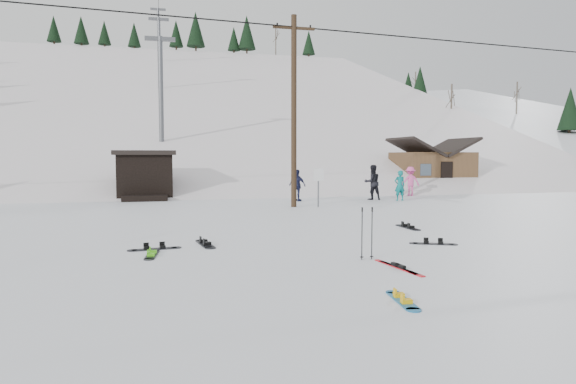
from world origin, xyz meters
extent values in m
plane|color=white|center=(0.00, 0.00, 0.00)|extent=(200.00, 200.00, 0.00)
cube|color=white|center=(0.00, 55.00, -12.00)|extent=(60.00, 85.24, 65.97)
cube|color=white|center=(38.00, 50.00, -11.00)|extent=(45.66, 93.98, 54.59)
cylinder|color=#3A2819|center=(2.00, 14.00, 4.50)|extent=(0.26, 0.26, 9.00)
cube|color=#3A2819|center=(2.00, 14.00, 8.40)|extent=(2.00, 0.12, 0.12)
cylinder|color=black|center=(2.00, 14.00, 8.52)|extent=(0.08, 0.08, 0.12)
cylinder|color=#595B60|center=(3.10, 13.60, 0.90)|extent=(0.07, 0.07, 1.80)
cube|color=white|center=(3.10, 13.56, 1.55)|extent=(0.50, 0.04, 0.60)
cube|color=black|center=(-5.00, 21.00, 1.25)|extent=(3.00, 3.00, 2.50)
cube|color=black|center=(-5.00, 21.00, 2.62)|extent=(3.40, 3.40, 0.25)
cube|color=black|center=(-5.00, 19.20, 0.15)|extent=(2.40, 1.20, 0.30)
cylinder|color=#595B60|center=(-4.00, 30.00, 7.25)|extent=(0.36, 0.36, 8.00)
cube|color=#595B60|center=(-4.00, 30.00, 11.05)|extent=(2.20, 0.30, 0.30)
cylinder|color=#595B60|center=(-4.00, 50.00, 13.75)|extent=(0.36, 0.36, 8.00)
cube|color=#595B60|center=(-4.00, 50.00, 17.55)|extent=(2.20, 0.30, 0.30)
cylinder|color=#595B60|center=(-4.00, 70.00, 20.25)|extent=(0.36, 0.36, 8.00)
cube|color=#595B60|center=(-4.00, 70.00, 24.05)|extent=(2.20, 0.30, 0.30)
cube|color=brown|center=(15.00, 24.00, 1.35)|extent=(5.00, 4.00, 2.70)
cube|color=black|center=(13.65, 24.00, 3.05)|extent=(2.69, 4.40, 1.43)
cube|color=black|center=(16.35, 24.00, 3.05)|extent=(2.69, 4.40, 1.43)
cube|color=black|center=(15.00, 21.98, 1.10)|extent=(0.90, 0.06, 1.90)
cube|color=#196DA8|center=(-0.30, -1.90, 0.01)|extent=(0.38, 1.08, 0.02)
cylinder|color=#196DA8|center=(-0.23, -1.38, 0.01)|extent=(0.24, 0.24, 0.02)
cylinder|color=#196DA8|center=(-0.37, -2.43, 0.01)|extent=(0.24, 0.24, 0.02)
cube|color=#ECAC0C|center=(-0.28, -1.71, 0.06)|extent=(0.19, 0.15, 0.07)
cube|color=#ECAC0C|center=(-0.33, -2.09, 0.06)|extent=(0.19, 0.15, 0.07)
cube|color=#AE1119|center=(0.79, 0.36, 0.01)|extent=(0.30, 1.64, 0.02)
cube|color=black|center=(0.79, 0.36, 0.06)|extent=(0.12, 0.30, 0.07)
cube|color=#AE1119|center=(0.76, 0.52, 0.01)|extent=(0.30, 1.64, 0.02)
cube|color=black|center=(0.76, 0.52, 0.06)|extent=(0.12, 0.30, 0.07)
cylinder|color=black|center=(0.36, 1.50, 0.60)|extent=(0.02, 0.02, 1.20)
cylinder|color=black|center=(0.36, 1.50, 0.06)|extent=(0.09, 0.09, 0.01)
cylinder|color=black|center=(0.36, 1.50, 1.18)|extent=(0.04, 0.04, 0.11)
cylinder|color=black|center=(0.61, 1.50, 0.60)|extent=(0.02, 0.02, 1.20)
cylinder|color=black|center=(0.61, 1.50, 0.06)|extent=(0.09, 0.09, 0.01)
cylinder|color=black|center=(0.61, 1.50, 1.18)|extent=(0.04, 0.04, 0.11)
cube|color=black|center=(-4.37, 4.03, 0.01)|extent=(1.15, 0.41, 0.02)
cylinder|color=black|center=(-3.81, 4.11, 0.01)|extent=(0.26, 0.26, 0.02)
cylinder|color=black|center=(-4.92, 3.95, 0.01)|extent=(0.26, 0.26, 0.02)
cube|color=black|center=(-4.16, 4.06, 0.06)|extent=(0.16, 0.20, 0.07)
cube|color=black|center=(-4.57, 4.00, 0.06)|extent=(0.16, 0.20, 0.07)
cube|color=black|center=(-3.02, 4.45, 0.01)|extent=(0.45, 1.29, 0.03)
cylinder|color=black|center=(-3.11, 5.07, 0.01)|extent=(0.29, 0.29, 0.03)
cylinder|color=black|center=(-2.94, 3.82, 0.01)|extent=(0.29, 0.29, 0.03)
cube|color=black|center=(-3.05, 4.67, 0.07)|extent=(0.22, 0.18, 0.08)
cube|color=black|center=(-2.99, 4.22, 0.07)|extent=(0.22, 0.18, 0.08)
cube|color=black|center=(-4.42, 3.22, 0.01)|extent=(0.37, 1.09, 0.02)
cylinder|color=black|center=(-4.36, 3.75, 0.01)|extent=(0.24, 0.24, 0.02)
cylinder|color=black|center=(-4.48, 2.70, 0.01)|extent=(0.24, 0.24, 0.02)
cube|color=#51CE18|center=(-4.40, 3.41, 0.06)|extent=(0.19, 0.15, 0.07)
cube|color=#51CE18|center=(-4.44, 3.03, 0.06)|extent=(0.19, 0.15, 0.07)
cube|color=black|center=(3.08, 2.98, 0.01)|extent=(1.07, 0.67, 0.02)
cylinder|color=black|center=(3.56, 2.76, 0.01)|extent=(0.24, 0.24, 0.02)
cylinder|color=black|center=(2.60, 3.21, 0.01)|extent=(0.24, 0.24, 0.02)
cube|color=black|center=(3.25, 2.90, 0.06)|extent=(0.19, 0.21, 0.07)
cube|color=black|center=(2.91, 3.07, 0.06)|extent=(0.19, 0.21, 0.07)
cube|color=black|center=(3.92, 6.11, 0.01)|extent=(0.29, 1.22, 0.02)
cylinder|color=black|center=(3.91, 6.72, 0.01)|extent=(0.28, 0.28, 0.02)
cylinder|color=black|center=(3.92, 5.50, 0.01)|extent=(0.28, 0.28, 0.02)
cube|color=black|center=(3.91, 6.33, 0.06)|extent=(0.20, 0.15, 0.08)
cube|color=black|center=(3.92, 5.89, 0.06)|extent=(0.20, 0.15, 0.08)
imported|color=#0B7171|center=(8.50, 15.98, 0.82)|extent=(0.61, 0.41, 1.64)
imported|color=black|center=(7.27, 16.84, 0.97)|extent=(0.95, 0.74, 1.94)
imported|color=#EE54A2|center=(10.71, 19.00, 0.89)|extent=(1.22, 0.80, 1.78)
imported|color=#181B3C|center=(2.98, 16.95, 0.86)|extent=(0.98, 1.02, 1.71)
camera|label=1|loc=(-4.21, -9.60, 2.42)|focal=32.00mm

